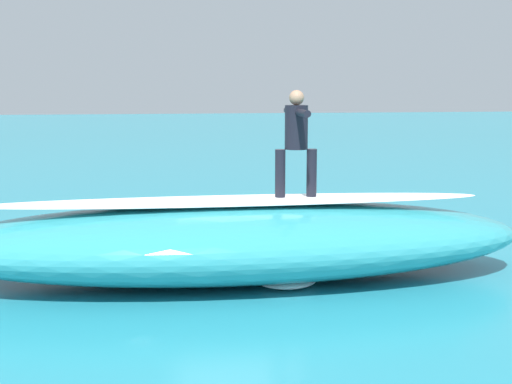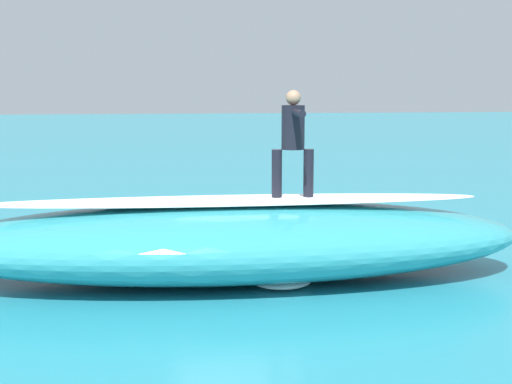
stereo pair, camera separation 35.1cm
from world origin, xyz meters
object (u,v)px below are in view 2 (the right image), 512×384
at_px(surfer_riding, 293,135).
at_px(surfer_paddling, 223,219).
at_px(surfboard_riding, 292,200).
at_px(surfboard_paddling, 229,228).

distance_m(surfer_riding, surfer_paddling, 4.24).
bearing_deg(surfer_paddling, surfer_riding, -43.87).
bearing_deg(surfboard_riding, surfer_riding, 90.97).
relative_size(surfer_riding, surfer_paddling, 1.05).
distance_m(surfboard_riding, surfboard_paddling, 3.85).
relative_size(surfboard_riding, surfer_riding, 1.34).
bearing_deg(surfboard_riding, surfer_paddling, -77.79).
bearing_deg(surfer_riding, surfboard_paddling, -79.21).
bearing_deg(surfer_riding, surfer_paddling, -77.79).
distance_m(surfboard_riding, surfer_paddling, 3.89).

